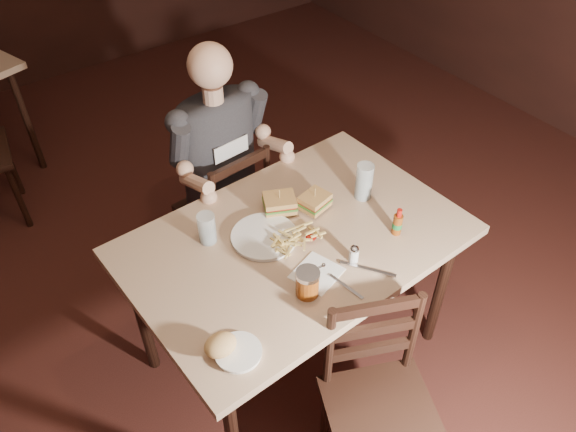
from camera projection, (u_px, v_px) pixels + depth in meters
room_shell at (248, 137)px, 1.65m from camera, size 7.00×7.00×7.00m
main_table at (295, 250)px, 2.28m from camera, size 1.36×0.94×0.77m
chair_far at (224, 210)px, 2.89m from camera, size 0.42×0.45×0.83m
chair_near at (382, 415)px, 2.04m from camera, size 0.53×0.55×0.85m
diner at (222, 139)px, 2.55m from camera, size 0.55×0.45×0.90m
dinner_plate at (265, 237)px, 2.22m from camera, size 0.27×0.27×0.01m
sandwich_left at (280, 199)px, 2.30m from camera, size 0.16×0.15×0.11m
sandwich_right at (315, 198)px, 2.31m from camera, size 0.14×0.12×0.10m
fries_pile at (297, 238)px, 2.19m from camera, size 0.25×0.18×0.04m
ketchup_dollop at (311, 237)px, 2.21m from camera, size 0.04×0.04×0.01m
glass_left at (207, 228)px, 2.18m from camera, size 0.07×0.07×0.13m
glass_right at (364, 181)px, 2.36m from camera, size 0.08×0.08×0.17m
hot_sauce at (398, 222)px, 2.21m from camera, size 0.04×0.04×0.12m
salt_shaker at (354, 254)px, 2.12m from camera, size 0.04×0.04×0.07m
syrup_dispenser at (307, 283)px, 1.98m from camera, size 0.09×0.09×0.11m
napkin at (317, 273)px, 2.09m from camera, size 0.20×0.20×0.00m
knife at (368, 269)px, 2.10m from camera, size 0.13×0.19×0.01m
fork at (346, 286)px, 2.04m from camera, size 0.04×0.16×0.00m
side_plate at (238, 353)px, 1.83m from camera, size 0.16×0.16×0.01m
bread_roll at (220, 345)px, 1.80m from camera, size 0.11×0.09×0.07m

